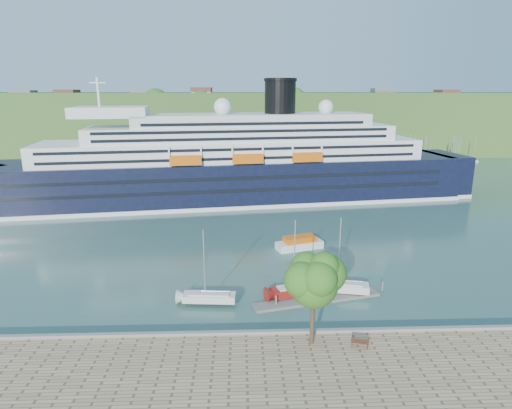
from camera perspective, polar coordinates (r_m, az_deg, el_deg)
name	(u,v)px	position (r m, az deg, el deg)	size (l,w,h in m)	color
ground	(291,340)	(46.02, 4.67, -17.61)	(400.00, 400.00, 0.00)	#2F554D
far_hillside	(252,122)	(184.01, -0.52, 10.97)	(400.00, 50.00, 24.00)	#335A24
quay_coping	(291,331)	(45.24, 4.73, -16.52)	(220.00, 0.50, 0.30)	slate
cruise_ship	(223,141)	(96.86, -4.38, 8.39)	(122.51, 17.84, 27.51)	black
park_bench	(360,342)	(43.93, 13.69, -17.37)	(1.73, 0.71, 1.11)	#4C2715
promenade_tree	(313,295)	(41.53, 7.65, -11.86)	(6.15, 6.15, 10.18)	#2F691B
floating_pontoon	(318,300)	(53.70, 8.22, -12.43)	(15.94, 1.95, 0.35)	gray
sailboat_white_near	(208,270)	(50.86, -6.36, -8.64)	(6.91, 1.92, 8.92)	silver
sailboat_red	(298,261)	(52.42, 5.65, -7.52)	(7.38, 2.05, 9.53)	maroon
sailboat_white_far	(343,258)	(54.05, 11.55, -7.07)	(7.36, 2.04, 9.50)	silver
tender_launch	(299,242)	(69.49, 5.82, -5.06)	(7.62, 2.61, 2.11)	#DB5C0C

